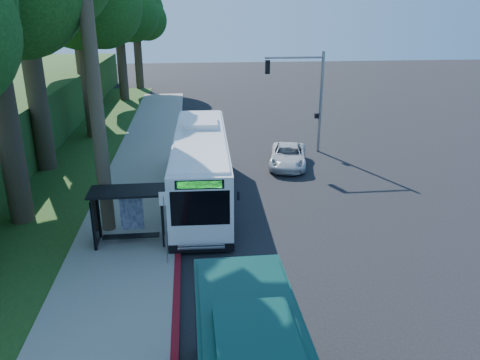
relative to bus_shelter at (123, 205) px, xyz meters
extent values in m
plane|color=black|center=(7.26, 2.86, -1.81)|extent=(140.00, 140.00, 0.00)
cube|color=gray|center=(-0.04, 2.86, -1.75)|extent=(4.50, 70.00, 0.12)
cube|color=maroon|center=(2.26, -1.14, -1.74)|extent=(0.25, 30.00, 0.13)
cube|color=#234719|center=(-5.74, 7.86, -1.78)|extent=(8.00, 70.00, 0.06)
cube|color=black|center=(0.26, -0.14, 0.69)|extent=(3.20, 1.50, 0.10)
cube|color=black|center=(-1.19, -0.14, -0.61)|extent=(0.06, 1.30, 2.20)
cube|color=navy|center=(0.26, 0.56, -0.56)|extent=(1.00, 0.12, 1.70)
cube|color=black|center=(0.26, -0.24, -1.36)|extent=(2.40, 0.40, 0.06)
cube|color=black|center=(-1.14, 0.46, -0.61)|extent=(0.08, 0.08, 2.40)
cube|color=black|center=(1.66, 0.46, -0.61)|extent=(0.08, 0.08, 2.40)
cube|color=black|center=(-1.14, -0.74, -0.61)|extent=(0.08, 0.08, 2.40)
cube|color=black|center=(1.66, -0.74, -0.61)|extent=(0.08, 0.08, 2.40)
cylinder|color=gray|center=(1.86, -2.14, -0.31)|extent=(0.06, 0.06, 3.00)
cube|color=white|center=(1.86, -2.14, 1.09)|extent=(0.35, 0.04, 0.55)
cylinder|color=gray|center=(12.06, 12.86, 1.69)|extent=(0.20, 0.20, 7.00)
cylinder|color=gray|center=(10.06, 12.86, 4.79)|extent=(4.00, 0.14, 0.14)
cube|color=black|center=(8.26, 12.86, 4.19)|extent=(0.30, 0.30, 0.90)
cube|color=black|center=(11.81, 12.86, 0.79)|extent=(0.25, 0.25, 0.35)
cylinder|color=#4C3F2D|center=(-0.94, 1.36, 4.69)|extent=(0.60, 0.60, 13.00)
cylinder|color=#382B1E|center=(-5.24, 2.86, 3.44)|extent=(1.10, 1.10, 10.50)
cylinder|color=#382B1E|center=(-6.24, 10.86, 4.14)|extent=(1.18, 1.18, 11.90)
cylinder|color=#382B1E|center=(-4.74, 18.86, 3.09)|extent=(1.06, 1.06, 9.80)
sphere|color=#123A0F|center=(-3.06, 17.60, 7.99)|extent=(5.88, 5.88, 5.88)
sphere|color=#123A0F|center=(-6.21, 20.33, 8.27)|extent=(5.46, 5.46, 5.46)
cylinder|color=#382B1E|center=(-6.74, 26.86, 3.79)|extent=(1.14, 1.14, 11.20)
cylinder|color=#382B1E|center=(-4.24, 34.86, 2.74)|extent=(1.02, 1.02, 9.10)
sphere|color=#123A0F|center=(-4.24, 34.86, 8.33)|extent=(8.00, 8.00, 8.00)
sphere|color=#123A0F|center=(-2.64, 33.66, 7.29)|extent=(5.60, 5.60, 5.60)
sphere|color=#123A0F|center=(-5.64, 36.26, 7.55)|extent=(5.20, 5.20, 5.20)
cylinder|color=#382B1E|center=(-3.24, 42.86, 2.39)|extent=(0.98, 0.98, 8.40)
sphere|color=#123A0F|center=(-3.24, 42.86, 7.55)|extent=(7.00, 7.00, 7.00)
sphere|color=#123A0F|center=(-1.84, 41.81, 6.59)|extent=(4.90, 4.90, 4.90)
sphere|color=#123A0F|center=(-4.47, 44.08, 6.83)|extent=(4.55, 4.55, 4.55)
cube|color=white|center=(3.46, 4.97, 0.09)|extent=(3.15, 12.88, 3.04)
cube|color=black|center=(3.46, 4.97, -1.49)|extent=(3.17, 12.94, 0.37)
cube|color=black|center=(3.47, 5.50, 0.38)|extent=(3.12, 10.06, 1.17)
cube|color=black|center=(3.24, -1.37, 0.33)|extent=(2.39, 0.21, 1.49)
cube|color=black|center=(3.67, 11.31, 0.43)|extent=(2.18, 0.20, 1.07)
cube|color=#19E533|center=(3.24, -1.38, 1.34)|extent=(1.77, 0.17, 0.30)
cube|color=white|center=(3.46, 4.97, 1.66)|extent=(2.91, 12.23, 0.13)
cube|color=white|center=(3.53, 7.10, 1.84)|extent=(1.99, 2.73, 0.37)
cylinder|color=black|center=(2.09, 0.92, -1.27)|extent=(0.36, 1.08, 1.07)
cylinder|color=black|center=(4.55, 0.83, -1.27)|extent=(0.36, 1.08, 1.07)
cylinder|color=black|center=(2.39, 9.87, -1.27)|extent=(0.36, 1.08, 1.07)
cylinder|color=black|center=(4.85, 9.78, -1.27)|extent=(0.36, 1.08, 1.07)
cube|color=black|center=(4.14, -7.13, 0.19)|extent=(1.94, 0.12, 0.95)
cube|color=#0A3730|center=(4.16, -10.89, 1.45)|extent=(1.71, 2.39, 0.33)
cylinder|color=black|center=(5.25, -8.45, -1.33)|extent=(0.29, 0.95, 0.95)
imported|color=silver|center=(9.22, 9.83, -1.12)|extent=(3.31, 5.29, 1.36)
camera|label=1|loc=(2.97, -18.73, 7.86)|focal=35.00mm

